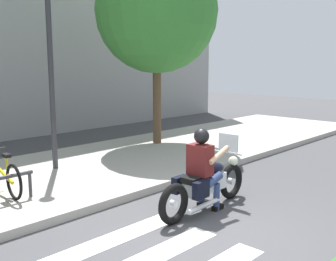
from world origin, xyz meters
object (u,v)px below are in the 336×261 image
Objects in this scene: rider at (203,164)px; tree_near_rack at (157,12)px; bicycle_3 at (2,174)px; street_lamp at (50,55)px; motorcycle at (206,184)px.

tree_near_rack reaches higher than rider.
bicycle_3 is at bearing -166.33° from tree_near_rack.
bicycle_3 is 2.86m from street_lamp.
rider is 0.33× the size of street_lamp.
street_lamp is at bearing 98.65° from motorcycle.
rider is 0.85× the size of bicycle_3.
motorcycle is 6.34m from tree_near_rack.
street_lamp is 3.91m from tree_near_rack.
street_lamp is at bearing -173.79° from tree_near_rack.
bicycle_3 is (-2.13, 3.00, -0.33)m from rider.
tree_near_rack is (5.29, 1.29, 3.46)m from bicycle_3.
rider is at bearing -82.46° from street_lamp.
bicycle_3 is 6.46m from tree_near_rack.
motorcycle is 1.59× the size of rider.
rider is at bearing -54.60° from bicycle_3.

